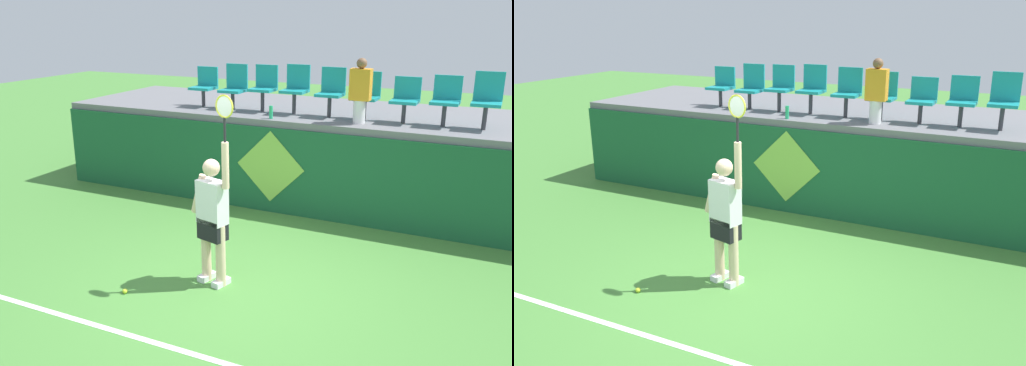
# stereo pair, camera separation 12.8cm
# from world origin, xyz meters

# --- Properties ---
(ground_plane) EXTENTS (40.00, 40.00, 0.00)m
(ground_plane) POSITION_xyz_m (0.00, 0.00, 0.00)
(ground_plane) COLOR #478438
(court_back_wall) EXTENTS (10.48, 0.20, 1.52)m
(court_back_wall) POSITION_xyz_m (0.00, 2.99, 0.76)
(court_back_wall) COLOR #195633
(court_back_wall) RESTS_ON ground_plane
(spectator_platform) EXTENTS (10.48, 2.91, 0.12)m
(spectator_platform) POSITION_xyz_m (0.00, 4.39, 1.58)
(spectator_platform) COLOR slate
(spectator_platform) RESTS_ON court_back_wall
(court_baseline_stripe) EXTENTS (9.43, 0.08, 0.01)m
(court_baseline_stripe) POSITION_xyz_m (0.00, -1.37, 0.00)
(court_baseline_stripe) COLOR white
(court_baseline_stripe) RESTS_ON ground_plane
(tennis_player) EXTENTS (0.74, 0.35, 2.51)m
(tennis_player) POSITION_xyz_m (-0.35, 0.12, 0.95)
(tennis_player) COLOR white
(tennis_player) RESTS_ON ground_plane
(tennis_ball) EXTENTS (0.07, 0.07, 0.07)m
(tennis_ball) POSITION_xyz_m (-1.23, -0.63, 0.03)
(tennis_ball) COLOR #D1E533
(tennis_ball) RESTS_ON ground_plane
(water_bottle) EXTENTS (0.06, 0.06, 0.22)m
(water_bottle) POSITION_xyz_m (-0.86, 3.09, 1.75)
(water_bottle) COLOR #26B272
(water_bottle) RESTS_ON spectator_platform
(stadium_chair_0) EXTENTS (0.44, 0.42, 0.75)m
(stadium_chair_0) POSITION_xyz_m (-2.55, 3.74, 2.06)
(stadium_chair_0) COLOR #38383D
(stadium_chair_0) RESTS_ON spectator_platform
(stadium_chair_1) EXTENTS (0.44, 0.42, 0.83)m
(stadium_chair_1) POSITION_xyz_m (-1.91, 3.76, 2.08)
(stadium_chair_1) COLOR #38383D
(stadium_chair_1) RESTS_ON spectator_platform
(stadium_chair_2) EXTENTS (0.44, 0.42, 0.84)m
(stadium_chair_2) POSITION_xyz_m (-1.29, 3.75, 2.11)
(stadium_chair_2) COLOR #38383D
(stadium_chair_2) RESTS_ON spectator_platform
(stadium_chair_3) EXTENTS (0.44, 0.42, 0.87)m
(stadium_chair_3) POSITION_xyz_m (-0.66, 3.75, 2.13)
(stadium_chair_3) COLOR #38383D
(stadium_chair_3) RESTS_ON spectator_platform
(stadium_chair_4) EXTENTS (0.44, 0.42, 0.85)m
(stadium_chair_4) POSITION_xyz_m (0.00, 3.75, 2.11)
(stadium_chair_4) COLOR #38383D
(stadium_chair_4) RESTS_ON spectator_platform
(stadium_chair_5) EXTENTS (0.44, 0.42, 0.81)m
(stadium_chair_5) POSITION_xyz_m (0.62, 3.75, 2.08)
(stadium_chair_5) COLOR #38383D
(stadium_chair_5) RESTS_ON spectator_platform
(stadium_chair_6) EXTENTS (0.44, 0.42, 0.75)m
(stadium_chair_6) POSITION_xyz_m (1.29, 3.74, 2.06)
(stadium_chair_6) COLOR #38383D
(stadium_chair_6) RESTS_ON spectator_platform
(stadium_chair_7) EXTENTS (0.44, 0.42, 0.80)m
(stadium_chair_7) POSITION_xyz_m (1.93, 3.75, 2.09)
(stadium_chair_7) COLOR #38383D
(stadium_chair_7) RESTS_ON spectator_platform
(stadium_chair_8) EXTENTS (0.44, 0.42, 0.89)m
(stadium_chair_8) POSITION_xyz_m (2.54, 3.75, 2.13)
(stadium_chair_8) COLOR #38383D
(stadium_chair_8) RESTS_ON spectator_platform
(spectator_0) EXTENTS (0.34, 0.20, 1.07)m
(spectator_0) POSITION_xyz_m (0.62, 3.35, 2.19)
(spectator_0) COLOR white
(spectator_0) RESTS_ON spectator_platform
(wall_signage_mount) EXTENTS (1.27, 0.01, 1.47)m
(wall_signage_mount) POSITION_xyz_m (-0.78, 2.88, 0.00)
(wall_signage_mount) COLOR #195633
(wall_signage_mount) RESTS_ON ground_plane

